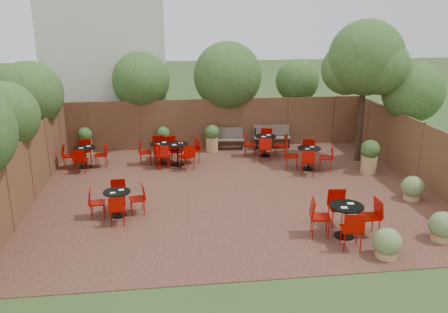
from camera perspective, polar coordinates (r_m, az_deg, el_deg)
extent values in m
plane|color=#354F23|center=(14.40, 1.39, -4.35)|extent=(80.00, 80.00, 0.00)
cube|color=#371E16|center=(14.40, 1.39, -4.31)|extent=(12.00, 10.00, 0.02)
cube|color=#542F1F|center=(18.84, -0.84, 4.11)|extent=(12.00, 0.08, 2.00)
cube|color=#542F1F|center=(14.48, -22.79, -1.44)|extent=(0.08, 10.00, 2.00)
cube|color=#542F1F|center=(16.06, 23.10, 0.31)|extent=(0.08, 10.00, 2.00)
cube|color=beige|center=(21.41, -14.22, 13.33)|extent=(5.00, 4.00, 8.00)
sphere|color=#2C511A|center=(17.07, -22.85, 7.08)|extent=(2.25, 2.25, 2.25)
sphere|color=#2C511A|center=(14.23, -25.47, 4.53)|extent=(1.93, 1.93, 1.93)
sphere|color=#2C511A|center=(19.13, -10.19, 9.21)|extent=(2.31, 2.31, 2.31)
sphere|color=#2C511A|center=(19.15, 0.44, 9.91)|extent=(2.78, 2.78, 2.78)
sphere|color=#2C511A|center=(20.00, 9.02, 9.19)|extent=(1.82, 1.82, 1.82)
sphere|color=#2C511A|center=(17.70, 22.25, 7.37)|extent=(2.14, 2.14, 2.14)
cylinder|color=black|center=(17.53, 16.59, 5.75)|extent=(0.21, 0.21, 3.98)
sphere|color=#2C511A|center=(17.28, 17.11, 11.56)|extent=(2.65, 2.65, 2.65)
sphere|color=#2C511A|center=(17.50, 14.93, 10.36)|extent=(1.85, 1.85, 1.85)
sphere|color=#2C511A|center=(17.11, 18.81, 10.42)|extent=(1.93, 1.93, 1.93)
cube|color=brown|center=(18.59, 0.29, 2.08)|extent=(1.43, 0.59, 0.05)
cube|color=brown|center=(18.70, 0.22, 2.97)|extent=(1.40, 0.28, 0.42)
cube|color=black|center=(18.58, -1.64, 1.38)|extent=(0.11, 0.42, 0.37)
cube|color=black|center=(18.73, 2.21, 1.51)|extent=(0.11, 0.42, 0.37)
cube|color=brown|center=(18.91, 5.95, 2.33)|extent=(1.50, 0.53, 0.05)
cube|color=brown|center=(19.03, 5.84, 3.25)|extent=(1.48, 0.20, 0.44)
cube|color=black|center=(18.83, 3.95, 1.60)|extent=(0.09, 0.45, 0.39)
cube|color=black|center=(19.13, 7.88, 1.73)|extent=(0.09, 0.45, 0.39)
cylinder|color=black|center=(16.86, -5.71, -1.00)|extent=(0.47, 0.47, 0.03)
cylinder|color=black|center=(16.74, -5.75, 0.23)|extent=(0.05, 0.05, 0.75)
cylinder|color=black|center=(16.63, -5.79, 1.50)|extent=(0.81, 0.81, 0.03)
cube|color=white|center=(16.71, -5.36, 1.67)|extent=(0.18, 0.16, 0.02)
cube|color=white|center=(16.50, -6.15, 1.44)|extent=(0.18, 0.16, 0.02)
cylinder|color=black|center=(17.91, 5.09, 0.13)|extent=(0.47, 0.47, 0.03)
cylinder|color=black|center=(17.80, 5.13, 1.30)|extent=(0.05, 0.05, 0.75)
cylinder|color=black|center=(17.70, 5.16, 2.49)|extent=(0.81, 0.81, 0.03)
cube|color=white|center=(17.80, 5.51, 2.65)|extent=(0.17, 0.14, 0.02)
cube|color=white|center=(17.55, 4.91, 2.45)|extent=(0.17, 0.14, 0.02)
cylinder|color=black|center=(12.01, 14.58, -9.41)|extent=(0.49, 0.49, 0.03)
cylinder|color=black|center=(11.84, 14.72, -7.71)|extent=(0.06, 0.06, 0.78)
cylinder|color=black|center=(11.68, 14.87, -5.93)|extent=(0.84, 0.84, 0.03)
cube|color=white|center=(11.79, 15.33, -5.60)|extent=(0.17, 0.14, 0.02)
cube|color=white|center=(11.52, 14.61, -6.12)|extent=(0.17, 0.14, 0.02)
cylinder|color=black|center=(17.12, -7.71, -0.79)|extent=(0.45, 0.45, 0.03)
cylinder|color=black|center=(17.01, -7.76, 0.38)|extent=(0.05, 0.05, 0.72)
cylinder|color=black|center=(16.91, -7.81, 1.58)|extent=(0.78, 0.78, 0.03)
cube|color=white|center=(16.98, -7.40, 1.74)|extent=(0.15, 0.11, 0.02)
cube|color=white|center=(16.78, -8.17, 1.52)|extent=(0.15, 0.11, 0.02)
cylinder|color=black|center=(13.04, -12.88, -7.07)|extent=(0.42, 0.42, 0.03)
cylinder|color=black|center=(12.90, -12.98, -5.69)|extent=(0.05, 0.05, 0.67)
cylinder|color=black|center=(12.77, -13.08, -4.27)|extent=(0.73, 0.73, 0.03)
cube|color=white|center=(12.83, -12.55, -4.04)|extent=(0.14, 0.10, 0.01)
cube|color=white|center=(12.67, -13.57, -4.38)|extent=(0.14, 0.10, 0.01)
cylinder|color=black|center=(16.59, 10.32, -1.52)|extent=(0.47, 0.47, 0.03)
cylinder|color=black|center=(16.47, 10.39, -0.27)|extent=(0.05, 0.05, 0.74)
cylinder|color=black|center=(16.36, 10.46, 1.00)|extent=(0.81, 0.81, 0.03)
cube|color=white|center=(16.47, 10.80, 1.18)|extent=(0.17, 0.15, 0.02)
cube|color=white|center=(16.20, 10.24, 0.94)|extent=(0.17, 0.15, 0.02)
cylinder|color=black|center=(17.26, -16.61, -1.22)|extent=(0.44, 0.44, 0.03)
cylinder|color=black|center=(17.16, -16.71, -0.10)|extent=(0.05, 0.05, 0.70)
cylinder|color=black|center=(17.06, -16.81, 1.06)|extent=(0.76, 0.76, 0.03)
cube|color=white|center=(17.11, -16.38, 1.22)|extent=(0.14, 0.10, 0.02)
cube|color=white|center=(16.96, -17.22, 1.00)|extent=(0.14, 0.10, 0.02)
cylinder|color=tan|center=(18.62, -7.47, 1.50)|extent=(0.44, 0.44, 0.51)
sphere|color=#2C511A|center=(18.51, -7.52, 2.84)|extent=(0.53, 0.53, 0.53)
cylinder|color=tan|center=(18.40, -1.49, 1.52)|extent=(0.49, 0.49, 0.56)
sphere|color=#2C511A|center=(18.27, -1.50, 3.02)|extent=(0.58, 0.58, 0.58)
cylinder|color=tan|center=(18.89, -16.65, 1.18)|extent=(0.47, 0.47, 0.54)
sphere|color=#2C511A|center=(18.77, -16.78, 2.59)|extent=(0.57, 0.57, 0.57)
cylinder|color=tan|center=(16.64, 17.41, -0.94)|extent=(0.53, 0.53, 0.61)
sphere|color=#2C511A|center=(16.48, 17.58, 0.86)|extent=(0.64, 0.64, 0.64)
cylinder|color=tan|center=(12.59, 25.21, -8.82)|extent=(0.49, 0.49, 0.22)
sphere|color=#5B763D|center=(12.47, 25.38, -7.67)|extent=(0.67, 0.67, 0.67)
cylinder|color=tan|center=(11.32, 19.33, -11.10)|extent=(0.47, 0.47, 0.21)
sphere|color=#5B763D|center=(11.20, 19.47, -9.89)|extent=(0.64, 0.64, 0.64)
cylinder|color=tan|center=(14.83, 22.13, -4.50)|extent=(0.48, 0.48, 0.22)
sphere|color=#5B763D|center=(14.74, 22.25, -3.51)|extent=(0.66, 0.66, 0.66)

